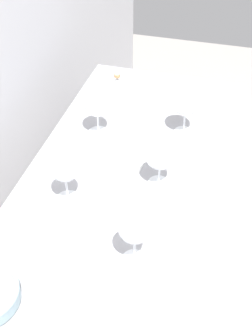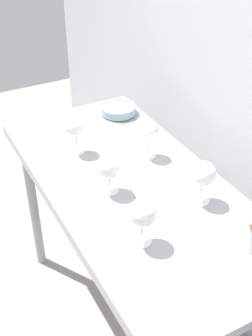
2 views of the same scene
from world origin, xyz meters
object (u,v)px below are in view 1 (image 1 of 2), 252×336
object	(u,v)px
wine_glass_near_left	(135,229)
tasting_sheet_upper	(103,159)
wine_glass_far_right	(97,105)
wine_glass_near_center	(160,156)
decanter_funnel	(117,86)
wine_glass_far_left	(65,169)
wine_glass_near_right	(186,103)

from	to	relation	value
wine_glass_near_left	tasting_sheet_upper	world-z (taller)	wine_glass_near_left
wine_glass_far_right	wine_glass_near_center	bearing A→B (deg)	-128.16
wine_glass_near_left	tasting_sheet_upper	bearing A→B (deg)	28.81
wine_glass_near_left	decanter_funnel	bearing A→B (deg)	19.31
wine_glass_far_left	decanter_funnel	xyz separation A→B (m)	(0.61, 0.02, -0.08)
wine_glass_near_center	tasting_sheet_upper	size ratio (longest dim) A/B	0.59
wine_glass_far_right	wine_glass_near_right	size ratio (longest dim) A/B	0.99
wine_glass_far_left	wine_glass_near_left	xyz separation A→B (m)	(-0.17, -0.25, 0.00)
wine_glass_near_left	wine_glass_far_right	bearing A→B (deg)	27.34
wine_glass_near_right	tasting_sheet_upper	world-z (taller)	wine_glass_near_right
wine_glass_near_center	wine_glass_far_left	size ratio (longest dim) A/B	0.96
decanter_funnel	wine_glass_near_center	bearing A→B (deg)	-149.99
wine_glass_far_right	wine_glass_near_left	world-z (taller)	wine_glass_far_right
wine_glass_far_left	wine_glass_near_center	bearing A→B (deg)	-60.45
wine_glass_far_left	wine_glass_near_right	world-z (taller)	wine_glass_near_right
wine_glass_near_left	decanter_funnel	xyz separation A→B (m)	(0.78, 0.27, -0.08)
wine_glass_far_right	tasting_sheet_upper	distance (m)	0.19
decanter_funnel	wine_glass_far_left	bearing A→B (deg)	-177.91
wine_glass_near_right	tasting_sheet_upper	distance (m)	0.35
wine_glass_far_left	wine_glass_near_right	bearing A→B (deg)	-32.44
wine_glass_near_left	wine_glass_near_right	world-z (taller)	wine_glass_near_right
tasting_sheet_upper	decanter_funnel	distance (m)	0.41
wine_glass_far_right	decanter_funnel	bearing A→B (deg)	1.01
wine_glass_near_center	wine_glass_near_left	bearing A→B (deg)	-179.72
decanter_funnel	wine_glass_near_right	bearing A→B (deg)	-120.44
wine_glass_near_center	wine_glass_near_left	distance (m)	0.31
wine_glass_near_center	wine_glass_near_left	xyz separation A→B (m)	(-0.31, -0.00, 0.01)
wine_glass_far_left	wine_glass_near_right	size ratio (longest dim) A/B	0.98
wine_glass_near_left	wine_glass_near_right	xyz separation A→B (m)	(0.61, -0.03, 0.00)
tasting_sheet_upper	wine_glass_near_center	bearing A→B (deg)	-103.41
wine_glass_near_center	wine_glass_far_right	xyz separation A→B (m)	(0.21, 0.27, 0.01)
wine_glass_near_right	wine_glass_near_center	bearing A→B (deg)	174.64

